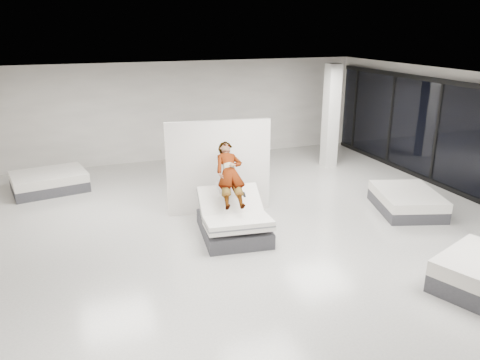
{
  "coord_description": "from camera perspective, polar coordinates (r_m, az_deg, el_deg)",
  "views": [
    {
      "loc": [
        -3.61,
        -8.03,
        4.31
      ],
      "look_at": [
        -0.19,
        1.29,
        1.0
      ],
      "focal_mm": 35.0,
      "sensor_mm": 36.0,
      "label": 1
    }
  ],
  "objects": [
    {
      "name": "remote",
      "position": [
        9.8,
        0.49,
        -1.79
      ],
      "size": [
        0.07,
        0.15,
        0.08
      ],
      "primitive_type": "cube",
      "rotation": [
        0.35,
        0.0,
        -0.12
      ],
      "color": "black",
      "rests_on": "person"
    },
    {
      "name": "room",
      "position": [
        9.21,
        3.86,
        1.29
      ],
      "size": [
        14.0,
        14.04,
        3.2
      ],
      "color": "beige",
      "rests_on": "ground"
    },
    {
      "name": "column",
      "position": [
        14.9,
        11.01,
        7.63
      ],
      "size": [
        0.4,
        0.4,
        3.2
      ],
      "primitive_type": "cube",
      "color": "silver",
      "rests_on": "floor"
    },
    {
      "name": "flat_bed_left_far",
      "position": [
        13.71,
        -22.21,
        -0.17
      ],
      "size": [
        2.08,
        1.71,
        0.51
      ],
      "color": "#3C3D42",
      "rests_on": "floor"
    },
    {
      "name": "flat_bed_right_far",
      "position": [
        12.02,
        19.66,
        -2.43
      ],
      "size": [
        1.83,
        2.12,
        0.49
      ],
      "color": "#3C3D42",
      "rests_on": "floor"
    },
    {
      "name": "divider_panel",
      "position": [
        11.01,
        -2.6,
        1.56
      ],
      "size": [
        2.45,
        0.46,
        2.23
      ],
      "primitive_type": "cube",
      "rotation": [
        0.0,
        0.0,
        -0.14
      ],
      "color": "white",
      "rests_on": "floor"
    },
    {
      "name": "person",
      "position": [
        10.01,
        -1.2,
        -0.15
      ],
      "size": [
        0.77,
        1.44,
        1.55
      ],
      "primitive_type": "imported",
      "rotation": [
        0.69,
        0.0,
        -0.12
      ],
      "color": "slate",
      "rests_on": "hero_bed"
    },
    {
      "name": "hero_bed",
      "position": [
        10.01,
        -0.8,
        -5.02
      ],
      "size": [
        1.55,
        1.93,
        1.03
      ],
      "color": "#3C3D42",
      "rests_on": "floor"
    }
  ]
}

